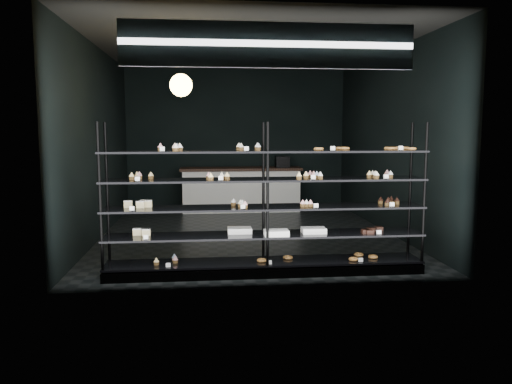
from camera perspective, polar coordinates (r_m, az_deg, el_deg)
The scene contains 5 objects.
room at distance 8.61m, azimuth -0.99°, elevation 5.68°, with size 5.01×6.01×3.20m.
display_shelf at distance 6.28m, azimuth 0.93°, elevation -3.76°, with size 4.00×0.50×1.91m.
signage at distance 5.77m, azimuth 1.54°, elevation 16.43°, with size 3.30×0.05×0.50m.
pendant_lamp at distance 7.37m, azimuth -8.57°, elevation 11.99°, with size 0.32×0.32×0.89m.
service_counter at distance 11.19m, azimuth -1.65°, elevation 0.36°, with size 2.69×0.65×1.23m.
Camera 1 is at (-0.73, -8.58, 1.81)m, focal length 35.00 mm.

